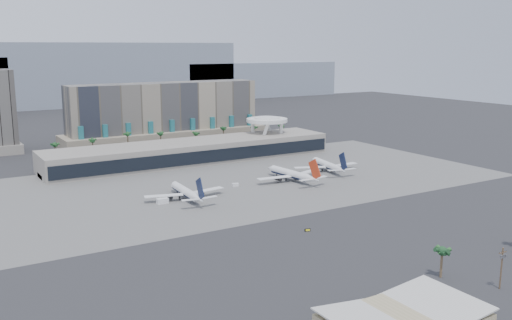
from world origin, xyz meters
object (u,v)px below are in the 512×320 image
airliner_centre (292,174)px  taxiway_sign (308,230)px  airliner_right (328,165)px  airliner_left (186,192)px  service_vehicle_a (163,201)px  service_vehicle_b (235,185)px  utility_pole (502,265)px

airliner_centre → taxiway_sign: airliner_centre is taller
airliner_right → airliner_left: bearing=-161.5°
service_vehicle_a → airliner_right: bearing=8.1°
airliner_left → airliner_centre: airliner_centre is taller
service_vehicle_b → airliner_right: bearing=13.3°
airliner_right → service_vehicle_b: airliner_right is taller
utility_pole → airliner_left: size_ratio=0.31×
utility_pole → airliner_centre: (24.12, 136.47, -3.64)m
airliner_left → service_vehicle_a: airliner_left is taller
airliner_centre → service_vehicle_b: airliner_centre is taller
taxiway_sign → airliner_left: bearing=123.8°
service_vehicle_a → taxiway_sign: bearing=-63.4°
service_vehicle_a → taxiway_sign: 69.34m
airliner_right → service_vehicle_b: size_ratio=12.66×
utility_pole → airliner_centre: airliner_centre is taller
airliner_right → service_vehicle_a: (-100.50, -14.59, -2.17)m
airliner_left → airliner_centre: (59.65, 4.96, 0.17)m
airliner_right → taxiway_sign: bearing=-122.1°
airliner_right → service_vehicle_b: 59.10m
utility_pole → service_vehicle_b: utility_pole is taller
utility_pole → airliner_right: airliner_right is taller
utility_pole → service_vehicle_a: 138.54m
airliner_centre → airliner_right: airliner_centre is taller
taxiway_sign → utility_pole: bearing=-60.1°
airliner_centre → service_vehicle_b: 30.21m
airliner_centre → service_vehicle_a: 71.67m
airliner_left → airliner_right: (88.80, 13.18, 0.04)m
airliner_left → service_vehicle_a: (-11.70, -1.41, -2.13)m
airliner_left → service_vehicle_b: airliner_left is taller
service_vehicle_b → taxiway_sign: (-10.40, -72.64, -0.28)m
service_vehicle_b → taxiway_sign: service_vehicle_b is taller
service_vehicle_a → taxiway_sign: service_vehicle_a is taller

